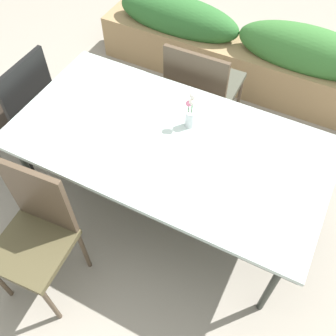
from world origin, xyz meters
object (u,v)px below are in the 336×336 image
(dining_table, at_px, (168,146))
(chair_end_left, at_px, (19,103))
(chair_near_left, at_px, (36,230))
(flower_vase, at_px, (190,112))
(planter_box, at_px, (238,51))
(chair_far_side, at_px, (202,85))

(dining_table, bearing_deg, chair_end_left, 179.98)
(chair_end_left, distance_m, chair_near_left, 1.08)
(dining_table, height_order, flower_vase, flower_vase)
(flower_vase, height_order, planter_box, flower_vase)
(dining_table, bearing_deg, planter_box, 93.15)
(chair_far_side, xyz_separation_m, chair_near_left, (-0.32, -1.51, 0.00))
(dining_table, height_order, chair_end_left, chair_end_left)
(dining_table, height_order, chair_near_left, chair_near_left)
(dining_table, xyz_separation_m, chair_near_left, (-0.43, -0.76, -0.15))
(chair_near_left, xyz_separation_m, flower_vase, (0.49, 0.93, 0.30))
(chair_end_left, xyz_separation_m, chair_near_left, (0.77, -0.76, 0.02))
(chair_near_left, distance_m, planter_box, 2.32)
(chair_end_left, distance_m, planter_box, 1.90)
(flower_vase, bearing_deg, planter_box, 96.03)
(dining_table, distance_m, chair_near_left, 0.88)
(dining_table, distance_m, chair_far_side, 0.78)
(chair_far_side, distance_m, planter_box, 0.79)
(chair_far_side, bearing_deg, chair_end_left, -146.24)
(chair_near_left, bearing_deg, flower_vase, -121.68)
(chair_end_left, height_order, flower_vase, flower_vase)
(dining_table, xyz_separation_m, chair_far_side, (-0.11, 0.76, -0.15))
(chair_far_side, bearing_deg, planter_box, 87.57)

